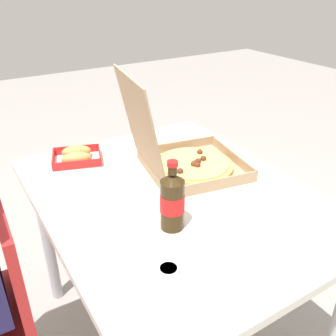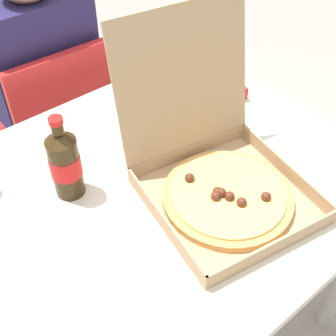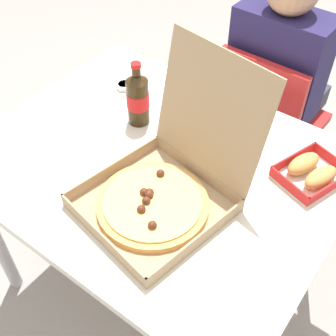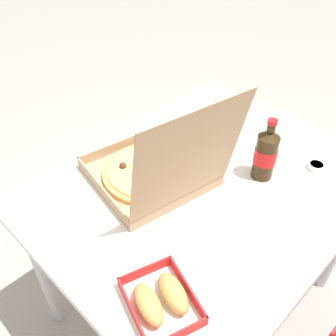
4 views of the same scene
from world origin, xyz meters
name	(u,v)px [view 1 (image 1 of 4)]	position (x,y,z in m)	size (l,w,h in m)	color
ground_plane	(173,333)	(0.00, 0.00, 0.00)	(10.00, 10.00, 0.00)	gray
dining_table	(175,213)	(0.00, 0.00, 0.65)	(1.11, 0.88, 0.74)	silver
pizza_box_open	(185,159)	(0.12, -0.12, 0.79)	(0.42, 0.48, 0.39)	tan
bread_side_box	(77,156)	(0.41, 0.21, 0.76)	(0.20, 0.23, 0.06)	white
cola_bottle	(172,201)	(-0.16, 0.11, 0.83)	(0.07, 0.07, 0.22)	#33230F
paper_menu	(103,197)	(0.11, 0.23, 0.74)	(0.21, 0.15, 0.00)	white
dipping_sauce_cup	(168,270)	(-0.32, 0.23, 0.75)	(0.06, 0.06, 0.02)	white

